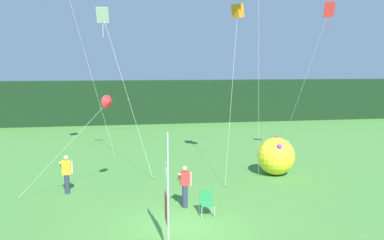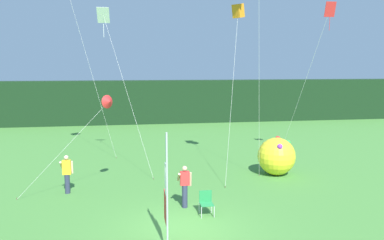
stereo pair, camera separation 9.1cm
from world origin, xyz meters
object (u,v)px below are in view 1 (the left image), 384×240
object	(u,v)px
inflatable_balloon	(276,156)
folding_chair	(206,201)
person_mid_field	(67,173)
kite_orange_box_5	(238,12)
kite_red_diamond_1	(325,21)
person_near_banner	(185,185)
kite_white_diamond_3	(105,24)
banner_flag	(167,192)
kite_red_delta_0	(108,102)

from	to	relation	value
inflatable_balloon	folding_chair	size ratio (longest dim) A/B	2.18
person_mid_field	kite_orange_box_5	distance (m)	11.33
person_mid_field	folding_chair	size ratio (longest dim) A/B	1.92
kite_red_diamond_1	person_near_banner	bearing A→B (deg)	-147.47
kite_white_diamond_3	banner_flag	bearing A→B (deg)	-77.85
banner_flag	kite_orange_box_5	size ratio (longest dim) A/B	0.42
inflatable_balloon	kite_red_diamond_1	bearing A→B (deg)	25.89
kite_orange_box_5	kite_white_diamond_3	bearing A→B (deg)	162.86
kite_orange_box_5	person_mid_field	bearing A→B (deg)	-163.72
inflatable_balloon	kite_red_diamond_1	xyz separation A→B (m)	(3.19, 1.55, 6.95)
inflatable_balloon	kite_white_diamond_3	xyz separation A→B (m)	(-8.52, 3.14, 6.79)
folding_chair	kite_red_diamond_1	bearing A→B (deg)	38.80
person_mid_field	kite_white_diamond_3	size ratio (longest dim) A/B	0.20
kite_white_diamond_3	kite_red_delta_0	bearing A→B (deg)	-86.96
banner_flag	person_mid_field	distance (m)	6.96
person_mid_field	kite_red_diamond_1	distance (m)	15.33
banner_flag	inflatable_balloon	world-z (taller)	banner_flag
person_mid_field	person_near_banner	bearing A→B (deg)	-27.50
banner_flag	kite_white_diamond_3	world-z (taller)	kite_white_diamond_3
kite_white_diamond_3	kite_orange_box_5	bearing A→B (deg)	-17.14
banner_flag	inflatable_balloon	distance (m)	9.53
banner_flag	folding_chair	bearing A→B (deg)	54.24
folding_chair	kite_orange_box_5	size ratio (longest dim) A/B	0.10
banner_flag	kite_red_diamond_1	world-z (taller)	kite_red_diamond_1
banner_flag	kite_white_diamond_3	xyz separation A→B (m)	(-2.20, 10.24, 6.01)
folding_chair	kite_white_diamond_3	bearing A→B (deg)	116.53
kite_red_diamond_1	folding_chair	bearing A→B (deg)	-141.20
banner_flag	kite_white_diamond_3	distance (m)	12.08
kite_red_diamond_1	kite_orange_box_5	bearing A→B (deg)	-174.66
kite_red_delta_0	kite_white_diamond_3	bearing A→B (deg)	93.04
banner_flag	inflatable_balloon	bearing A→B (deg)	48.33
kite_red_diamond_1	kite_white_diamond_3	distance (m)	11.82
folding_chair	person_near_banner	bearing A→B (deg)	128.91
person_mid_field	inflatable_balloon	size ratio (longest dim) A/B	0.88
kite_red_delta_0	kite_red_diamond_1	distance (m)	12.52
kite_red_diamond_1	kite_orange_box_5	distance (m)	5.07
folding_chair	kite_red_diamond_1	size ratio (longest dim) A/B	0.10
person_mid_field	inflatable_balloon	bearing A→B (deg)	7.54
kite_white_diamond_3	kite_red_diamond_1	bearing A→B (deg)	-7.72
kite_white_diamond_3	kite_orange_box_5	distance (m)	7.00
person_near_banner	kite_red_diamond_1	size ratio (longest dim) A/B	0.19
inflatable_balloon	kite_red_diamond_1	distance (m)	7.81
kite_red_delta_0	kite_white_diamond_3	xyz separation A→B (m)	(-0.25, 4.74, 3.75)
folding_chair	kite_white_diamond_3	distance (m)	11.38
inflatable_balloon	folding_chair	distance (m)	6.60
person_near_banner	folding_chair	bearing A→B (deg)	-51.09
kite_orange_box_5	folding_chair	bearing A→B (deg)	-115.44
folding_chair	kite_red_delta_0	size ratio (longest dim) A/B	0.21
folding_chair	kite_white_diamond_3	xyz separation A→B (m)	(-3.92, 7.85, 7.25)
person_near_banner	kite_red_diamond_1	xyz separation A→B (m)	(8.48, 5.41, 7.02)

